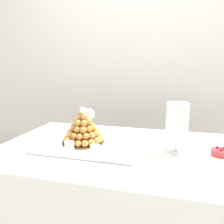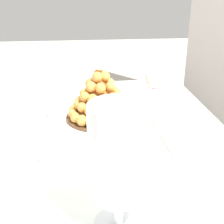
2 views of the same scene
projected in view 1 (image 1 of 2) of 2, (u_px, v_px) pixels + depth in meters
name	position (u px, v px, depth m)	size (l,w,h in m)	color
backdrop_wall	(146.00, 59.00, 2.21)	(4.80, 0.10, 2.50)	silver
buffet_table	(120.00, 164.00, 1.26)	(1.36, 0.85, 0.73)	brown
serving_tray	(91.00, 145.00, 1.27)	(0.56, 0.42, 0.02)	white
croquembouche	(83.00, 130.00, 1.28)	(0.24, 0.24, 0.21)	#4C331E
dessert_cup_left	(45.00, 145.00, 1.18)	(0.06, 0.06, 0.06)	silver
dessert_cup_mid_left	(69.00, 147.00, 1.14)	(0.05, 0.05, 0.06)	silver
dessert_cup_centre	(95.00, 150.00, 1.11)	(0.05, 0.05, 0.05)	silver
dessert_cup_mid_right	(122.00, 152.00, 1.07)	(0.05, 0.05, 0.06)	silver
creme_brulee_ramekin	(69.00, 138.00, 1.35)	(0.08, 0.08, 0.02)	white
macaron_goblet	(177.00, 121.00, 1.13)	(0.11, 0.11, 0.27)	white
fruit_tart_plate	(220.00, 154.00, 1.11)	(0.19, 0.19, 0.05)	white
wine_glass	(89.00, 115.00, 1.48)	(0.08, 0.08, 0.17)	silver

